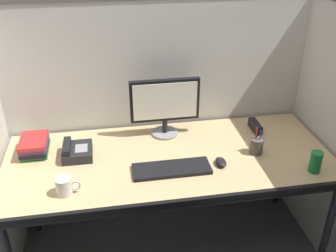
{
  "coord_description": "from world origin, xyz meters",
  "views": [
    {
      "loc": [
        -0.33,
        -1.55,
        2.0
      ],
      "look_at": [
        0.0,
        0.35,
        0.92
      ],
      "focal_mm": 41.53,
      "sensor_mm": 36.0,
      "label": 1
    }
  ],
  "objects_px": {
    "desk": "(170,165)",
    "red_stapler": "(255,126)",
    "computer_mouse": "(221,162)",
    "soda_can": "(316,162)",
    "book_stack": "(34,145)",
    "keyboard_main": "(172,169)",
    "pen_cup": "(256,146)",
    "monitor_center": "(165,104)",
    "desk_phone": "(76,151)",
    "coffee_mug": "(64,186)"
  },
  "relations": [
    {
      "from": "computer_mouse",
      "to": "coffee_mug",
      "type": "relative_size",
      "value": 0.76
    },
    {
      "from": "pen_cup",
      "to": "computer_mouse",
      "type": "bearing_deg",
      "value": -160.82
    },
    {
      "from": "desk",
      "to": "red_stapler",
      "type": "relative_size",
      "value": 12.67
    },
    {
      "from": "computer_mouse",
      "to": "desk_phone",
      "type": "xyz_separation_m",
      "value": [
        -0.8,
        0.22,
        0.02
      ]
    },
    {
      "from": "soda_can",
      "to": "pen_cup",
      "type": "distance_m",
      "value": 0.34
    },
    {
      "from": "keyboard_main",
      "to": "pen_cup",
      "type": "xyz_separation_m",
      "value": [
        0.52,
        0.09,
        0.04
      ]
    },
    {
      "from": "computer_mouse",
      "to": "desk_phone",
      "type": "bearing_deg",
      "value": 164.38
    },
    {
      "from": "computer_mouse",
      "to": "book_stack",
      "type": "relative_size",
      "value": 0.42
    },
    {
      "from": "desk",
      "to": "keyboard_main",
      "type": "distance_m",
      "value": 0.14
    },
    {
      "from": "desk",
      "to": "book_stack",
      "type": "bearing_deg",
      "value": 165.7
    },
    {
      "from": "desk_phone",
      "to": "pen_cup",
      "type": "relative_size",
      "value": 1.13
    },
    {
      "from": "soda_can",
      "to": "computer_mouse",
      "type": "bearing_deg",
      "value": 163.2
    },
    {
      "from": "desk_phone",
      "to": "coffee_mug",
      "type": "height_order",
      "value": "coffee_mug"
    },
    {
      "from": "desk",
      "to": "coffee_mug",
      "type": "xyz_separation_m",
      "value": [
        -0.58,
        -0.23,
        0.1
      ]
    },
    {
      "from": "desk_phone",
      "to": "red_stapler",
      "type": "xyz_separation_m",
      "value": [
        1.14,
        0.12,
        -0.01
      ]
    },
    {
      "from": "monitor_center",
      "to": "keyboard_main",
      "type": "distance_m",
      "value": 0.45
    },
    {
      "from": "desk",
      "to": "desk_phone",
      "type": "height_order",
      "value": "desk_phone"
    },
    {
      "from": "soda_can",
      "to": "book_stack",
      "type": "relative_size",
      "value": 0.54
    },
    {
      "from": "desk",
      "to": "coffee_mug",
      "type": "height_order",
      "value": "coffee_mug"
    },
    {
      "from": "desk",
      "to": "book_stack",
      "type": "relative_size",
      "value": 8.41
    },
    {
      "from": "keyboard_main",
      "to": "computer_mouse",
      "type": "relative_size",
      "value": 4.48
    },
    {
      "from": "computer_mouse",
      "to": "soda_can",
      "type": "distance_m",
      "value": 0.51
    },
    {
      "from": "red_stapler",
      "to": "monitor_center",
      "type": "bearing_deg",
      "value": 175.16
    },
    {
      "from": "pen_cup",
      "to": "desk_phone",
      "type": "bearing_deg",
      "value": 172.28
    },
    {
      "from": "desk",
      "to": "keyboard_main",
      "type": "bearing_deg",
      "value": -95.15
    },
    {
      "from": "keyboard_main",
      "to": "computer_mouse",
      "type": "bearing_deg",
      "value": 1.93
    },
    {
      "from": "keyboard_main",
      "to": "soda_can",
      "type": "distance_m",
      "value": 0.78
    },
    {
      "from": "desk",
      "to": "computer_mouse",
      "type": "height_order",
      "value": "computer_mouse"
    },
    {
      "from": "keyboard_main",
      "to": "computer_mouse",
      "type": "height_order",
      "value": "computer_mouse"
    },
    {
      "from": "desk",
      "to": "monitor_center",
      "type": "bearing_deg",
      "value": 86.42
    },
    {
      "from": "red_stapler",
      "to": "pen_cup",
      "type": "distance_m",
      "value": 0.28
    },
    {
      "from": "computer_mouse",
      "to": "red_stapler",
      "type": "xyz_separation_m",
      "value": [
        0.33,
        0.34,
        0.01
      ]
    },
    {
      "from": "monitor_center",
      "to": "desk_phone",
      "type": "height_order",
      "value": "monitor_center"
    },
    {
      "from": "desk",
      "to": "red_stapler",
      "type": "xyz_separation_m",
      "value": [
        0.6,
        0.23,
        0.08
      ]
    },
    {
      "from": "pen_cup",
      "to": "book_stack",
      "type": "bearing_deg",
      "value": 170.07
    },
    {
      "from": "monitor_center",
      "to": "book_stack",
      "type": "distance_m",
      "value": 0.81
    },
    {
      "from": "keyboard_main",
      "to": "pen_cup",
      "type": "distance_m",
      "value": 0.53
    },
    {
      "from": "computer_mouse",
      "to": "coffee_mug",
      "type": "height_order",
      "value": "coffee_mug"
    },
    {
      "from": "soda_can",
      "to": "coffee_mug",
      "type": "height_order",
      "value": "soda_can"
    },
    {
      "from": "soda_can",
      "to": "coffee_mug",
      "type": "xyz_separation_m",
      "value": [
        -1.34,
        0.03,
        -0.01
      ]
    },
    {
      "from": "book_stack",
      "to": "pen_cup",
      "type": "height_order",
      "value": "pen_cup"
    },
    {
      "from": "book_stack",
      "to": "red_stapler",
      "type": "height_order",
      "value": "book_stack"
    },
    {
      "from": "keyboard_main",
      "to": "pen_cup",
      "type": "bearing_deg",
      "value": 10.07
    },
    {
      "from": "desk",
      "to": "book_stack",
      "type": "distance_m",
      "value": 0.81
    },
    {
      "from": "red_stapler",
      "to": "coffee_mug",
      "type": "distance_m",
      "value": 1.27
    },
    {
      "from": "keyboard_main",
      "to": "desk_phone",
      "type": "bearing_deg",
      "value": 155.76
    },
    {
      "from": "book_stack",
      "to": "pen_cup",
      "type": "xyz_separation_m",
      "value": [
        1.29,
        -0.23,
        0.0
      ]
    },
    {
      "from": "book_stack",
      "to": "pen_cup",
      "type": "bearing_deg",
      "value": -9.93
    },
    {
      "from": "desk",
      "to": "pen_cup",
      "type": "bearing_deg",
      "value": -3.1
    },
    {
      "from": "computer_mouse",
      "to": "soda_can",
      "type": "xyz_separation_m",
      "value": [
        0.49,
        -0.15,
        0.04
      ]
    }
  ]
}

